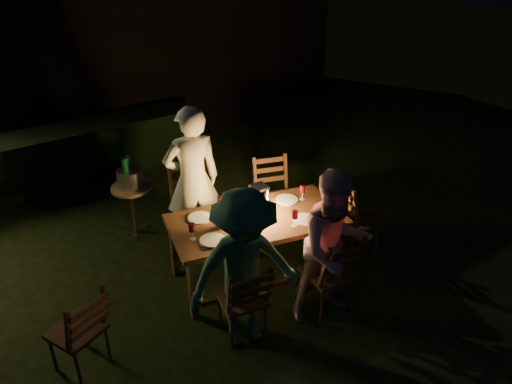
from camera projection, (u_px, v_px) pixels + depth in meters
garden_envelope at (36, 41)px, 8.74m from camera, size 40.00×40.00×3.20m
dining_table at (257, 224)px, 5.23m from camera, size 1.94×1.24×0.75m
chair_near_left at (243, 311)px, 4.65m from camera, size 0.48×0.51×0.92m
chair_near_right at (328, 286)px, 4.93m from camera, size 0.48×0.51×0.99m
chair_far_left at (197, 224)px, 5.87m from camera, size 0.57×0.60×1.08m
chair_far_right at (274, 210)px, 6.21m from camera, size 0.56×0.58×0.98m
chair_end at (354, 230)px, 5.81m from camera, size 0.54×0.51×1.00m
chair_spare at (81, 343)px, 4.30m from camera, size 0.55×0.57×0.91m
person_house_side at (192, 180)px, 5.64m from camera, size 0.72×0.55×1.77m
person_opp_right at (334, 248)px, 4.65m from camera, size 0.88×0.75×1.58m
person_opp_left at (244, 270)px, 4.36m from camera, size 1.12×0.79×1.59m
lantern at (259, 202)px, 5.17m from camera, size 0.16×0.16×0.35m
plate_far_left at (200, 218)px, 5.18m from camera, size 0.25×0.25×0.01m
plate_near_left at (213, 240)px, 4.83m from camera, size 0.25×0.25×0.01m
plate_far_right at (287, 200)px, 5.51m from camera, size 0.25×0.25×0.01m
plate_near_right at (305, 219)px, 5.16m from camera, size 0.25×0.25×0.01m
wineglass_a at (220, 204)px, 5.27m from camera, size 0.06×0.06×0.18m
wineglass_b at (192, 232)px, 4.81m from camera, size 0.06×0.06×0.18m
wineglass_c at (295, 219)px, 5.02m from camera, size 0.06×0.06×0.18m
wineglass_d at (302, 192)px, 5.50m from camera, size 0.06×0.06×0.18m
wineglass_e at (259, 228)px, 4.87m from camera, size 0.06×0.06×0.18m
bottle_table at (234, 211)px, 5.04m from camera, size 0.07×0.07×0.28m
napkin_left at (255, 237)px, 4.88m from camera, size 0.18×0.14×0.01m
napkin_right at (317, 221)px, 5.12m from camera, size 0.18×0.14×0.01m
phone at (208, 246)px, 4.74m from camera, size 0.14×0.07×0.01m
side_table at (132, 192)px, 6.04m from camera, size 0.48×0.48×0.65m
ice_bucket at (130, 178)px, 5.95m from camera, size 0.30×0.30×0.22m
bottle_bucket_a at (126, 177)px, 5.87m from camera, size 0.07×0.07×0.32m
bottle_bucket_b at (132, 172)px, 5.98m from camera, size 0.07×0.07×0.32m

